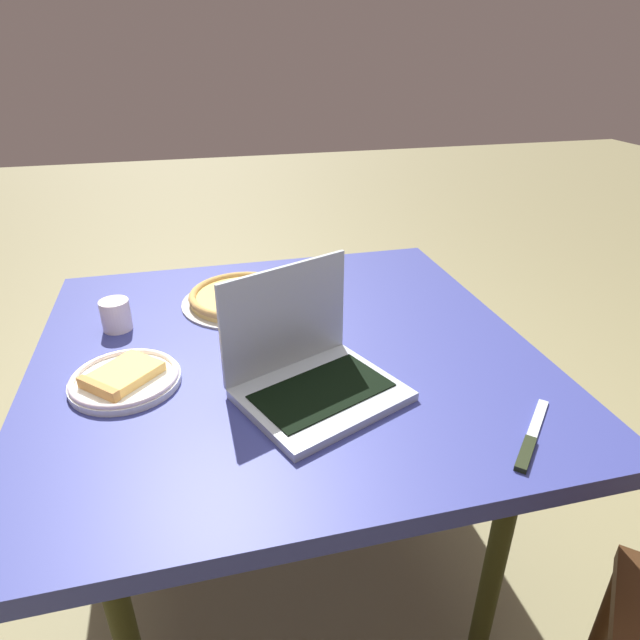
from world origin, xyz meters
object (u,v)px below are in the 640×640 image
dining_table (286,367)px  table_knife (530,440)px  laptop (310,369)px  pizza_tray (243,297)px  drink_cup (116,315)px  pizza_plate (124,379)px

dining_table → table_knife: bearing=-50.4°
laptop → pizza_tray: laptop is taller
drink_cup → dining_table: bearing=-25.5°
table_knife → laptop: bearing=143.8°
table_knife → drink_cup: 0.96m
dining_table → drink_cup: 0.43m
pizza_plate → table_knife: pizza_plate is taller
dining_table → table_knife: (0.36, -0.43, 0.06)m
table_knife → drink_cup: bearing=140.2°
table_knife → pizza_tray: bearing=121.6°
dining_table → pizza_tray: size_ratio=3.45×
laptop → table_knife: (0.34, -0.25, -0.05)m
pizza_plate → table_knife: size_ratio=1.28×
dining_table → pizza_plate: size_ratio=4.99×
table_knife → drink_cup: drink_cup is taller
dining_table → laptop: bearing=-84.7°
pizza_tray → drink_cup: (-0.31, -0.07, 0.02)m
pizza_plate → drink_cup: bearing=97.3°
laptop → pizza_plate: size_ratio=1.64×
table_knife → dining_table: bearing=129.6°
table_knife → pizza_plate: bearing=153.0°
dining_table → table_knife: table_knife is taller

